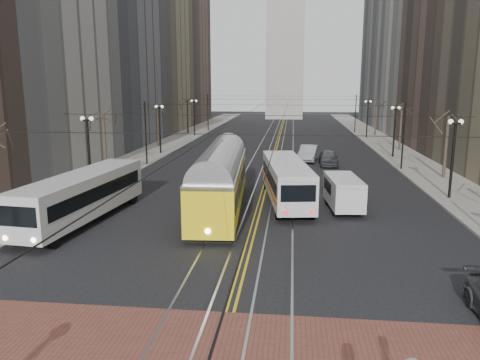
% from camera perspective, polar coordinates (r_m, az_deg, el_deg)
% --- Properties ---
extents(ground, '(260.00, 260.00, 0.00)m').
position_cam_1_polar(ground, '(18.90, -0.85, -14.46)').
color(ground, black).
rests_on(ground, ground).
extents(sidewalk_left, '(5.00, 140.00, 0.15)m').
position_cam_1_polar(sidewalk_left, '(64.71, -9.05, 4.13)').
color(sidewalk_left, gray).
rests_on(sidewalk_left, ground).
extents(sidewalk_right, '(5.00, 140.00, 0.15)m').
position_cam_1_polar(sidewalk_right, '(63.70, 18.01, 3.59)').
color(sidewalk_right, gray).
rests_on(sidewalk_right, ground).
extents(crosswalk_band, '(25.00, 6.00, 0.01)m').
position_cam_1_polar(crosswalk_band, '(15.44, -2.85, -20.91)').
color(crosswalk_band, brown).
rests_on(crosswalk_band, ground).
extents(streetcar_rails, '(4.80, 130.00, 0.02)m').
position_cam_1_polar(streetcar_rails, '(62.44, 4.38, 3.91)').
color(streetcar_rails, gray).
rests_on(streetcar_rails, ground).
extents(centre_lines, '(0.42, 130.00, 0.01)m').
position_cam_1_polar(centre_lines, '(62.43, 4.38, 3.91)').
color(centre_lines, gold).
rests_on(centre_lines, ground).
extents(building_left_mid, '(16.00, 20.00, 34.00)m').
position_cam_1_polar(building_left_mid, '(69.21, -18.15, 18.25)').
color(building_left_mid, slate).
rests_on(building_left_mid, ground).
extents(building_left_far, '(16.00, 20.00, 40.00)m').
position_cam_1_polar(building_left_far, '(107.14, -9.03, 17.71)').
color(building_left_far, brown).
rests_on(building_left_far, ground).
extents(building_right_far, '(16.00, 20.00, 40.00)m').
position_cam_1_polar(building_right_far, '(106.11, 20.00, 17.24)').
color(building_right_far, slate).
rests_on(building_right_far, ground).
extents(lamp_posts, '(27.60, 57.20, 5.60)m').
position_cam_1_polar(lamp_posts, '(45.98, 3.68, 4.69)').
color(lamp_posts, black).
rests_on(lamp_posts, ground).
extents(street_trees, '(31.68, 53.28, 5.60)m').
position_cam_1_polar(street_trees, '(52.43, 4.03, 5.53)').
color(street_trees, '#382D23').
rests_on(street_trees, ground).
extents(trolley_wires, '(25.96, 120.00, 6.60)m').
position_cam_1_polar(trolley_wires, '(51.92, 4.02, 6.55)').
color(trolley_wires, black).
rests_on(trolley_wires, ground).
extents(transit_bus, '(3.61, 12.07, 2.97)m').
position_cam_1_polar(transit_bus, '(30.12, -18.65, -2.11)').
color(transit_bus, silver).
rests_on(transit_bus, ground).
extents(streetcar, '(3.61, 14.78, 3.45)m').
position_cam_1_polar(streetcar, '(31.04, -2.38, -0.65)').
color(streetcar, yellow).
rests_on(streetcar, ground).
extents(rear_bus, '(4.02, 11.52, 2.95)m').
position_cam_1_polar(rear_bus, '(33.43, 5.65, -0.26)').
color(rear_bus, silver).
rests_on(rear_bus, ground).
extents(cargo_van, '(2.38, 5.18, 2.22)m').
position_cam_1_polar(cargo_van, '(32.06, 12.48, -1.65)').
color(cargo_van, silver).
rests_on(cargo_van, ground).
extents(sedan_grey, '(1.93, 4.69, 1.59)m').
position_cam_1_polar(sedan_grey, '(49.64, 10.73, 2.68)').
color(sedan_grey, '#42454A').
rests_on(sedan_grey, ground).
extents(sedan_silver, '(2.61, 5.42, 1.71)m').
position_cam_1_polar(sedan_silver, '(52.22, 8.37, 3.26)').
color(sedan_silver, '#9D9EA4').
rests_on(sedan_silver, ground).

